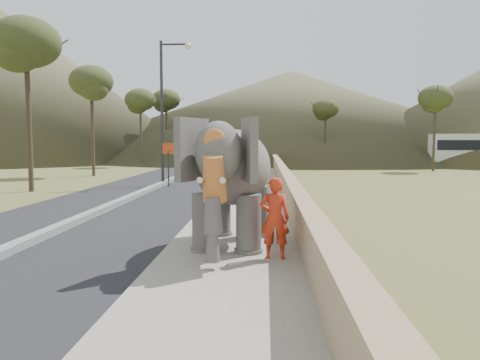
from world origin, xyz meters
The scene contains 12 objects.
ground centered at (0.00, 0.00, 0.00)m, with size 160.00×160.00×0.00m, color olive.
road centered at (-5.00, 10.00, 0.01)m, with size 7.00×120.00×0.03m, color black.
median centered at (-5.00, 10.00, 0.11)m, with size 0.35×120.00×0.22m, color black.
walkway centered at (0.00, 10.00, 0.07)m, with size 3.00×120.00×0.15m, color #9E9687.
parapet centered at (1.65, 10.00, 0.55)m, with size 0.30×120.00×1.10m, color tan.
lamppost centered at (-4.69, 16.42, 4.87)m, with size 1.76×0.36×8.00m.
signboard centered at (-4.50, 15.60, 1.64)m, with size 0.60×0.08×2.40m.
distant_car centered at (15.56, 36.18, 0.72)m, with size 1.70×4.23×1.44m, color #B5B6BC.
hill_far centered at (5.00, 70.00, 7.00)m, with size 80.00×80.00×14.00m, color brown.
elephant_and_man centered at (0.02, 1.30, 1.55)m, with size 2.42×4.07×2.82m.
motorcyclist centered at (-3.56, 21.93, 0.74)m, with size 1.20×1.87×1.90m.
trees centered at (0.39, 28.29, 3.83)m, with size 48.20×41.49×8.74m.
Camera 1 is at (0.74, -9.53, 2.58)m, focal length 35.00 mm.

